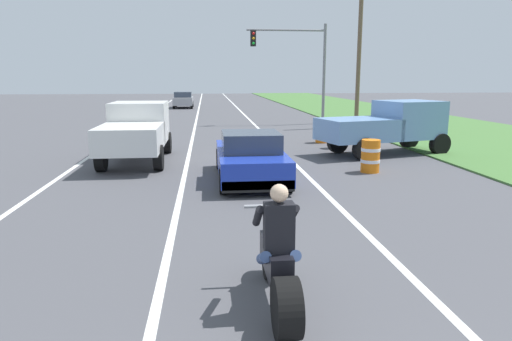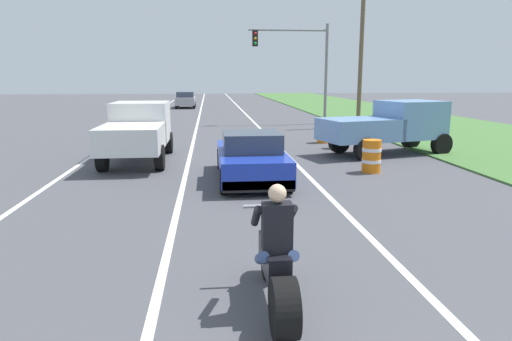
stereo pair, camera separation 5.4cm
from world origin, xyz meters
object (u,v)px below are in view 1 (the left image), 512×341
pickup_truck_left_lane_white (136,129)px  traffic_light_mast_near (300,57)px  distant_car_far_ahead (183,100)px  pickup_truck_right_shoulder_light_blue (388,125)px  construction_barrel_far (322,131)px  construction_barrel_mid (339,136)px  construction_barrel_nearest (370,156)px  motorcycle_with_rider (278,266)px  sports_car_blue (250,158)px

pickup_truck_left_lane_white → traffic_light_mast_near: (8.11, 12.22, 2.91)m
pickup_truck_left_lane_white → distant_car_far_ahead: 28.08m
pickup_truck_right_shoulder_light_blue → traffic_light_mast_near: size_ratio=0.86×
construction_barrel_far → construction_barrel_mid: bearing=-79.6°
construction_barrel_nearest → construction_barrel_far: (0.13, 6.47, 0.00)m
pickup_truck_left_lane_white → construction_barrel_nearest: 7.80m
motorcycle_with_rider → pickup_truck_left_lane_white: bearing=106.7°
construction_barrel_nearest → construction_barrel_mid: bearing=85.0°
construction_barrel_nearest → distant_car_far_ahead: bearing=103.0°
construction_barrel_nearest → traffic_light_mast_near: bearing=87.0°
motorcycle_with_rider → pickup_truck_right_shoulder_light_blue: 12.81m
motorcycle_with_rider → construction_barrel_mid: (4.53, 12.95, -0.09)m
pickup_truck_left_lane_white → pickup_truck_right_shoulder_light_blue: 9.17m
pickup_truck_left_lane_white → construction_barrel_nearest: size_ratio=4.80×
motorcycle_with_rider → traffic_light_mast_near: bearing=78.0°
sports_car_blue → construction_barrel_far: sports_car_blue is taller
motorcycle_with_rider → construction_barrel_far: 15.18m
sports_car_blue → pickup_truck_left_lane_white: pickup_truck_left_lane_white is taller
pickup_truck_left_lane_white → traffic_light_mast_near: traffic_light_mast_near is taller
pickup_truck_left_lane_white → pickup_truck_right_shoulder_light_blue: same height
construction_barrel_mid → construction_barrel_far: (-0.30, 1.63, 0.00)m
construction_barrel_mid → distant_car_far_ahead: bearing=106.2°
pickup_truck_left_lane_white → construction_barrel_mid: (7.75, 2.24, -0.60)m
construction_barrel_nearest → construction_barrel_mid: same height
construction_barrel_far → distant_car_far_ahead: bearing=106.6°
pickup_truck_left_lane_white → distant_car_far_ahead: bearing=89.5°
construction_barrel_far → distant_car_far_ahead: 25.26m
motorcycle_with_rider → pickup_truck_right_shoulder_light_blue: bearing=62.4°
construction_barrel_mid → construction_barrel_far: size_ratio=1.00×
sports_car_blue → traffic_light_mast_near: size_ratio=0.72×
traffic_light_mast_near → construction_barrel_nearest: traffic_light_mast_near is taller
traffic_light_mast_near → pickup_truck_right_shoulder_light_blue: bearing=-84.9°
distant_car_far_ahead → motorcycle_with_rider: bearing=-85.6°
construction_barrel_mid → construction_barrel_far: same height
sports_car_blue → traffic_light_mast_near: traffic_light_mast_near is taller
motorcycle_with_rider → pickup_truck_left_lane_white: (-3.22, 10.71, 0.51)m
motorcycle_with_rider → pickup_truck_left_lane_white: size_ratio=0.46×
pickup_truck_left_lane_white → construction_barrel_far: size_ratio=4.80×
motorcycle_with_rider → distant_car_far_ahead: motorcycle_with_rider is taller
pickup_truck_left_lane_white → construction_barrel_mid: bearing=16.1°
construction_barrel_nearest → pickup_truck_left_lane_white: bearing=160.4°
construction_barrel_nearest → construction_barrel_mid: (0.42, 4.85, 0.00)m
sports_car_blue → construction_barrel_nearest: bearing=9.9°
sports_car_blue → pickup_truck_left_lane_white: size_ratio=0.90×
construction_barrel_mid → sports_car_blue: bearing=-127.1°
pickup_truck_left_lane_white → traffic_light_mast_near: bearing=56.4°
motorcycle_with_rider → traffic_light_mast_near: 23.70m
traffic_light_mast_near → distant_car_far_ahead: size_ratio=1.50×
construction_barrel_nearest → sports_car_blue: bearing=-170.1°
construction_barrel_nearest → pickup_truck_right_shoulder_light_blue: bearing=60.6°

